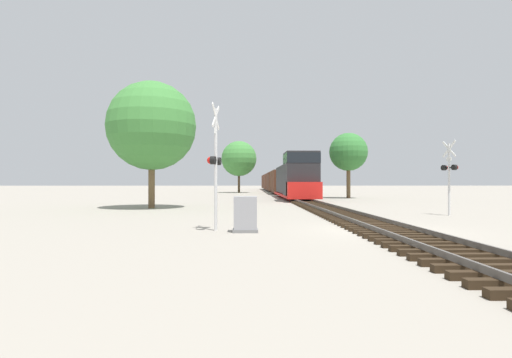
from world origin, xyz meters
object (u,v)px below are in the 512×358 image
object	(u,v)px
crossing_signal_near	(215,162)
relay_cabinet	(245,215)
tree_far_right	(152,126)
tree_deep_background	(239,159)
freight_train	(277,182)
tree_mid_background	(348,152)
crossing_signal_far	(449,171)

from	to	relation	value
crossing_signal_near	relay_cabinet	world-z (taller)	crossing_signal_near
tree_far_right	tree_deep_background	distance (m)	41.47
freight_train	tree_mid_background	distance (m)	26.40
crossing_signal_near	tree_far_right	world-z (taller)	tree_far_right
crossing_signal_far	tree_mid_background	xyz separation A→B (m)	(0.37, 23.37, 2.81)
tree_mid_background	tree_far_right	bearing A→B (deg)	-136.61
crossing_signal_far	crossing_signal_near	bearing A→B (deg)	98.92
relay_cabinet	tree_deep_background	distance (m)	54.81
freight_train	tree_mid_background	world-z (taller)	tree_mid_background
crossing_signal_far	tree_far_right	bearing A→B (deg)	50.79
crossing_signal_far	tree_mid_background	size ratio (longest dim) A/B	0.55
tree_deep_background	crossing_signal_near	bearing A→B (deg)	-89.55
crossing_signal_near	tree_deep_background	bearing A→B (deg)	-168.43
tree_mid_background	freight_train	bearing A→B (deg)	103.95
freight_train	tree_deep_background	distance (m)	7.84
freight_train	relay_cabinet	xyz separation A→B (m)	(-5.08, -55.83, -1.29)
freight_train	crossing_signal_near	size ratio (longest dim) A/B	15.66
relay_cabinet	tree_far_right	size ratio (longest dim) A/B	0.15
tree_far_right	tree_deep_background	xyz separation A→B (m)	(5.06, 41.16, 0.18)
crossing_signal_near	tree_far_right	xyz separation A→B (m)	(-5.49, 12.90, 3.14)
freight_train	relay_cabinet	bearing A→B (deg)	-95.20
tree_far_right	tree_mid_background	world-z (taller)	tree_far_right
crossing_signal_far	freight_train	bearing A→B (deg)	-12.48
relay_cabinet	crossing_signal_near	bearing A→B (deg)	157.32
freight_train	crossing_signal_near	bearing A→B (deg)	-96.40
crossing_signal_near	crossing_signal_far	size ratio (longest dim) A/B	1.16
tree_far_right	tree_deep_background	bearing A→B (deg)	82.99
freight_train	tree_far_right	size ratio (longest dim) A/B	8.42
crossing_signal_near	crossing_signal_far	xyz separation A→B (m)	(12.16, 6.56, -0.16)
crossing_signal_near	tree_far_right	bearing A→B (deg)	-145.85
tree_mid_background	tree_deep_background	world-z (taller)	tree_deep_background
tree_mid_background	crossing_signal_far	bearing A→B (deg)	-90.91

